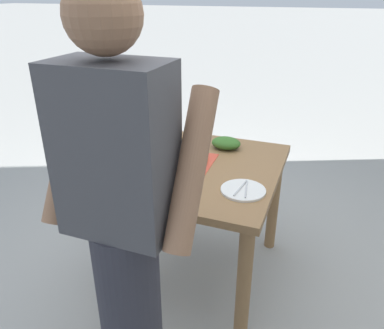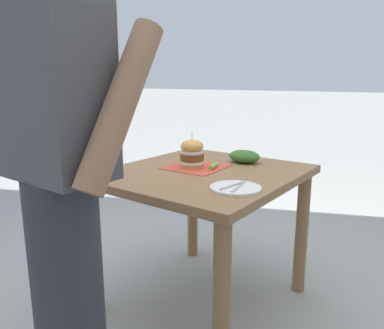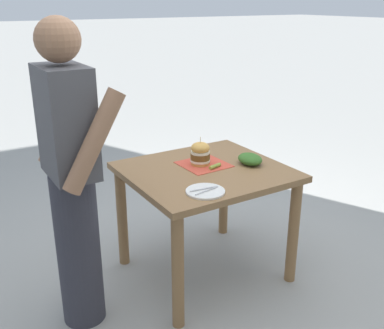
% 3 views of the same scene
% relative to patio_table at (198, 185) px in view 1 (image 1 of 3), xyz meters
% --- Properties ---
extents(ground_plane, '(80.00, 80.00, 0.00)m').
position_rel_patio_table_xyz_m(ground_plane, '(0.00, 0.00, -0.62)').
color(ground_plane, '#9E9E99').
extents(patio_table, '(0.89, 0.97, 0.75)m').
position_rel_patio_table_xyz_m(patio_table, '(0.00, 0.00, 0.00)').
color(patio_table, olive).
rests_on(patio_table, ground).
extents(serving_paper, '(0.30, 0.30, 0.00)m').
position_rel_patio_table_xyz_m(serving_paper, '(0.07, -0.04, 0.13)').
color(serving_paper, '#D64C38').
rests_on(serving_paper, patio_table).
extents(sandwich, '(0.13, 0.13, 0.18)m').
position_rel_patio_table_xyz_m(sandwich, '(0.08, -0.01, 0.20)').
color(sandwich, gold).
rests_on(sandwich, serving_paper).
extents(pickle_spear, '(0.05, 0.10, 0.02)m').
position_rel_patio_table_xyz_m(pickle_spear, '(-0.02, -0.06, 0.14)').
color(pickle_spear, '#8EA83D').
rests_on(pickle_spear, serving_paper).
extents(side_plate_with_forks, '(0.22, 0.22, 0.02)m').
position_rel_patio_table_xyz_m(side_plate_with_forks, '(-0.30, 0.20, 0.13)').
color(side_plate_with_forks, white).
rests_on(side_plate_with_forks, patio_table).
extents(side_salad, '(0.18, 0.14, 0.07)m').
position_rel_patio_table_xyz_m(side_salad, '(-0.07, -0.30, 0.16)').
color(side_salad, '#386B28').
rests_on(side_salad, patio_table).
extents(diner_across_table, '(0.55, 0.35, 1.69)m').
position_rel_patio_table_xyz_m(diner_across_table, '(-0.03, 0.85, 0.26)').
color(diner_across_table, '#33333D').
rests_on(diner_across_table, ground).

